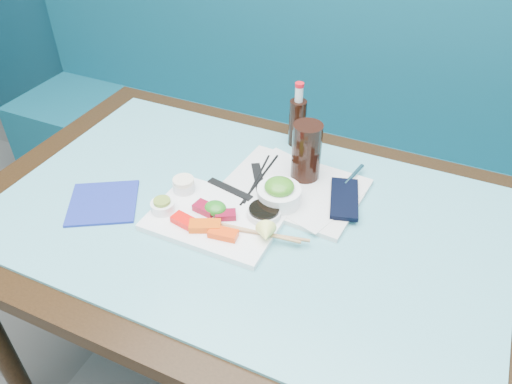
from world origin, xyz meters
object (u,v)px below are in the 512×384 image
at_px(sashimi_plate, 216,218).
at_px(blue_napkin, 103,203).
at_px(cola_glass, 306,152).
at_px(serving_tray, 293,189).
at_px(booth_bench, 336,163).
at_px(dining_table, 247,240).
at_px(cola_bottle_body, 297,123).
at_px(seaweed_bowl, 279,196).

bearing_deg(sashimi_plate, blue_napkin, -167.49).
height_order(cola_glass, blue_napkin, cola_glass).
bearing_deg(serving_tray, blue_napkin, -144.84).
xyz_separation_m(booth_bench, dining_table, (0.00, -0.84, 0.29)).
xyz_separation_m(sashimi_plate, cola_glass, (0.14, 0.24, 0.08)).
xyz_separation_m(cola_bottle_body, blue_napkin, (-0.34, -0.46, -0.07)).
bearing_deg(blue_napkin, seaweed_bowl, 23.37).
bearing_deg(serving_tray, booth_bench, 99.81).
height_order(serving_tray, seaweed_bowl, seaweed_bowl).
bearing_deg(booth_bench, seaweed_bowl, -85.54).
bearing_deg(dining_table, booth_bench, 90.00).
height_order(sashimi_plate, blue_napkin, sashimi_plate).
height_order(booth_bench, seaweed_bowl, booth_bench).
height_order(booth_bench, cola_bottle_body, booth_bench).
relative_size(sashimi_plate, cola_glass, 1.97).
bearing_deg(seaweed_bowl, sashimi_plate, -136.01).
bearing_deg(blue_napkin, serving_tray, 31.08).
xyz_separation_m(dining_table, cola_glass, (0.08, 0.19, 0.18)).
relative_size(cola_bottle_body, blue_napkin, 0.84).
relative_size(dining_table, seaweed_bowl, 12.84).
relative_size(booth_bench, cola_bottle_body, 21.61).
bearing_deg(blue_napkin, cola_glass, 35.68).
bearing_deg(cola_bottle_body, sashimi_plate, -97.38).
relative_size(seaweed_bowl, blue_napkin, 0.66).
height_order(dining_table, serving_tray, serving_tray).
bearing_deg(sashimi_plate, dining_table, 45.35).
relative_size(booth_bench, cola_glass, 19.17).
xyz_separation_m(booth_bench, cola_bottle_body, (-0.00, -0.49, 0.45)).
bearing_deg(blue_napkin, cola_bottle_body, 53.78).
distance_m(dining_table, blue_napkin, 0.38).
distance_m(sashimi_plate, blue_napkin, 0.29).
bearing_deg(sashimi_plate, cola_glass, 60.94).
xyz_separation_m(seaweed_bowl, cola_glass, (0.02, 0.13, 0.06)).
xyz_separation_m(serving_tray, blue_napkin, (-0.41, -0.25, -0.00)).
xyz_separation_m(booth_bench, blue_napkin, (-0.34, -0.96, 0.39)).
distance_m(seaweed_bowl, cola_glass, 0.14).
height_order(cola_bottle_body, blue_napkin, cola_bottle_body).
distance_m(serving_tray, blue_napkin, 0.48).
distance_m(cola_bottle_body, blue_napkin, 0.58).
bearing_deg(cola_glass, serving_tray, -100.30).
distance_m(sashimi_plate, cola_glass, 0.29).
height_order(serving_tray, cola_bottle_body, cola_bottle_body).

